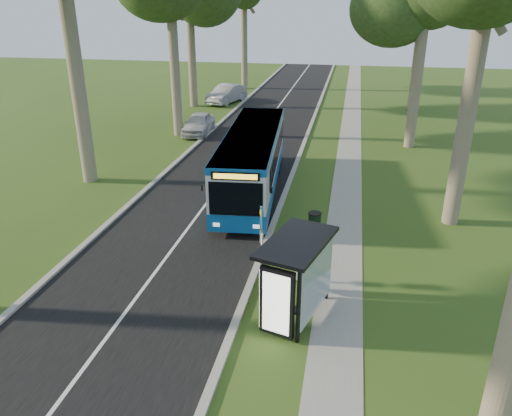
% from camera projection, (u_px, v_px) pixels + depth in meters
% --- Properties ---
extents(ground, '(120.00, 120.00, 0.00)m').
position_uv_depth(ground, '(254.00, 275.00, 17.63)').
color(ground, '#345219').
rests_on(ground, ground).
extents(road, '(7.00, 100.00, 0.02)m').
position_uv_depth(road, '(227.00, 176.00, 27.27)').
color(road, black).
rests_on(road, ground).
extents(kerb_east, '(0.25, 100.00, 0.12)m').
position_uv_depth(kerb_east, '(290.00, 179.00, 26.64)').
color(kerb_east, '#9E9B93').
rests_on(kerb_east, ground).
extents(kerb_west, '(0.25, 100.00, 0.12)m').
position_uv_depth(kerb_west, '(166.00, 171.00, 27.86)').
color(kerb_west, '#9E9B93').
rests_on(kerb_west, ground).
extents(centre_line, '(0.12, 100.00, 0.00)m').
position_uv_depth(centre_line, '(227.00, 176.00, 27.27)').
color(centre_line, white).
rests_on(centre_line, road).
extents(footpath, '(1.50, 100.00, 0.02)m').
position_uv_depth(footpath, '(347.00, 184.00, 26.14)').
color(footpath, gray).
rests_on(footpath, ground).
extents(bus, '(3.33, 11.58, 3.03)m').
position_uv_depth(bus, '(252.00, 161.00, 24.69)').
color(bus, silver).
rests_on(bus, ground).
extents(bus_stop_sign, '(0.18, 0.37, 2.74)m').
position_uv_depth(bus_stop_sign, '(262.00, 236.00, 16.66)').
color(bus_stop_sign, gray).
rests_on(bus_stop_sign, ground).
extents(bus_shelter, '(2.34, 3.27, 2.53)m').
position_uv_depth(bus_shelter, '(300.00, 271.00, 14.37)').
color(bus_shelter, black).
rests_on(bus_shelter, ground).
extents(litter_bin, '(0.55, 0.55, 0.97)m').
position_uv_depth(litter_bin, '(314.00, 223.00, 20.44)').
color(litter_bin, black).
rests_on(litter_bin, ground).
extents(car_white, '(1.95, 4.37, 1.46)m').
position_uv_depth(car_white, '(198.00, 124.00, 35.52)').
color(car_white, silver).
rests_on(car_white, ground).
extents(car_silver, '(3.03, 5.25, 1.64)m').
position_uv_depth(car_silver, '(227.00, 94.00, 45.87)').
color(car_silver, '#ACAEB4').
rests_on(car_silver, ground).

